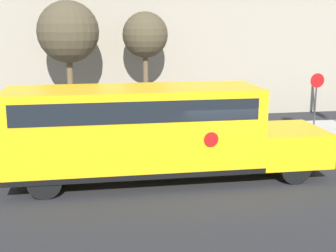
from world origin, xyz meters
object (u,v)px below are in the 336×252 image
tree_far_sidewalk (145,36)px  stop_sign (316,95)px  tree_near_sidewalk (68,33)px  school_bus (149,128)px

tree_far_sidewalk → stop_sign: bearing=-25.4°
stop_sign → tree_near_sidewalk: bearing=164.7°
tree_near_sidewalk → school_bus: bearing=-71.6°
school_bus → tree_far_sidewalk: tree_far_sidewalk is taller
tree_near_sidewalk → tree_far_sidewalk: bearing=7.5°
school_bus → stop_sign: (8.26, 5.06, 0.10)m
stop_sign → tree_near_sidewalk: (-10.95, 2.99, 2.75)m
stop_sign → tree_far_sidewalk: bearing=154.6°
school_bus → stop_sign: school_bus is taller
stop_sign → tree_far_sidewalk: (-7.31, 3.47, 2.57)m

